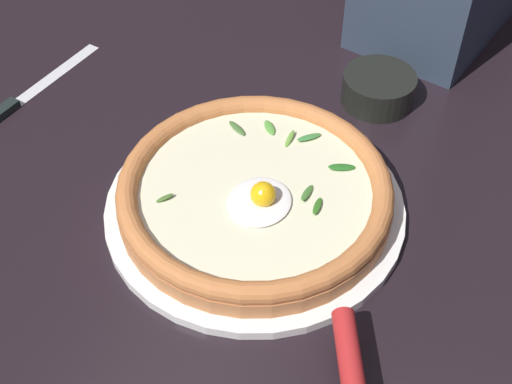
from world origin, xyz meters
name	(u,v)px	position (x,y,z in m)	size (l,w,h in m)	color
ground_plane	(239,242)	(0.00, 0.00, -0.01)	(2.40, 2.40, 0.03)	black
pizza_plate	(256,208)	(0.04, 0.00, 0.01)	(0.34, 0.34, 0.01)	white
pizza	(256,192)	(0.04, 0.00, 0.03)	(0.31, 0.31, 0.05)	#BE7745
side_bowl	(378,89)	(0.29, -0.05, 0.02)	(0.10, 0.10, 0.04)	black
pizza_cutter	(352,378)	(-0.13, -0.18, 0.04)	(0.14, 0.09, 0.07)	silver
table_knife	(14,103)	(0.06, 0.37, 0.00)	(0.24, 0.04, 0.01)	silver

